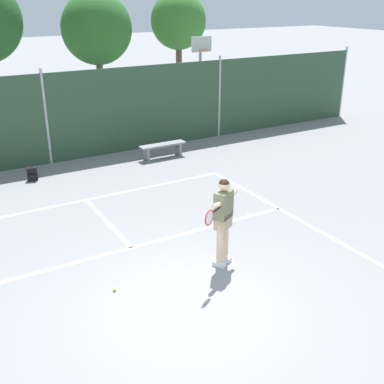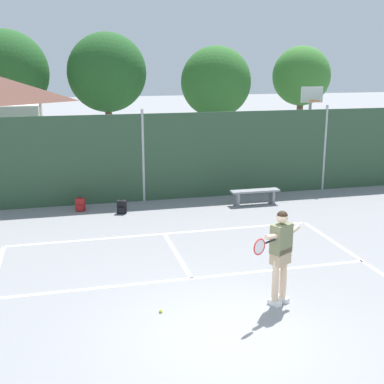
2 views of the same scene
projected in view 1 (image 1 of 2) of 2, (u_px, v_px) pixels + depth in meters
name	position (u px, v px, depth m)	size (l,w,h in m)	color
ground_plane	(188.00, 307.00, 8.41)	(120.00, 120.00, 0.00)	gray
court_markings	(171.00, 289.00, 8.93)	(8.30, 11.10, 0.01)	white
chainlink_fence	(46.00, 120.00, 15.05)	(26.09, 0.09, 3.03)	#2D4C33
basketball_hoop	(201.00, 68.00, 19.49)	(0.90, 0.67, 3.55)	#9E9EA3
tennis_player	(223.00, 215.00, 9.35)	(1.24, 0.83, 1.85)	silver
tennis_ball	(115.00, 290.00, 8.87)	(0.07, 0.07, 0.07)	#CCE033
backpack_black	(32.00, 174.00, 14.09)	(0.32, 0.30, 0.46)	black
courtside_bench	(163.00, 147.00, 15.98)	(1.60, 0.36, 0.48)	gray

